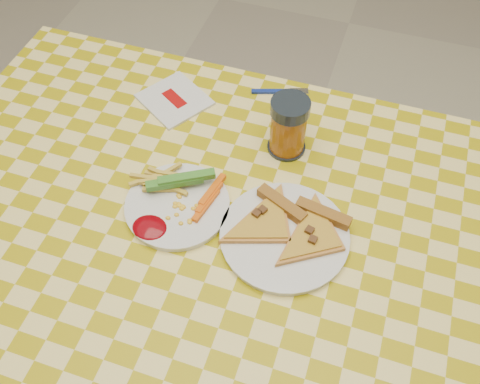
{
  "coord_description": "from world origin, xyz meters",
  "views": [
    {
      "loc": [
        0.19,
        -0.49,
        1.58
      ],
      "look_at": [
        0.0,
        0.08,
        0.78
      ],
      "focal_mm": 40.0,
      "sensor_mm": 36.0,
      "label": 1
    }
  ],
  "objects_px": {
    "table": "(225,253)",
    "plate_left": "(177,206)",
    "drink_glass": "(288,127)",
    "plate_right": "(284,237)"
  },
  "relations": [
    {
      "from": "table",
      "to": "plate_left",
      "type": "xyz_separation_m",
      "value": [
        -0.1,
        0.02,
        0.08
      ]
    },
    {
      "from": "table",
      "to": "plate_left",
      "type": "relative_size",
      "value": 6.61
    },
    {
      "from": "plate_right",
      "to": "table",
      "type": "bearing_deg",
      "value": -167.83
    },
    {
      "from": "plate_left",
      "to": "drink_glass",
      "type": "bearing_deg",
      "value": 53.91
    },
    {
      "from": "plate_left",
      "to": "plate_right",
      "type": "relative_size",
      "value": 0.84
    },
    {
      "from": "drink_glass",
      "to": "plate_right",
      "type": "bearing_deg",
      "value": -75.63
    },
    {
      "from": "table",
      "to": "drink_glass",
      "type": "distance_m",
      "value": 0.28
    },
    {
      "from": "table",
      "to": "drink_glass",
      "type": "height_order",
      "value": "drink_glass"
    },
    {
      "from": "plate_right",
      "to": "drink_glass",
      "type": "distance_m",
      "value": 0.23
    },
    {
      "from": "plate_right",
      "to": "plate_left",
      "type": "bearing_deg",
      "value": 179.51
    }
  ]
}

